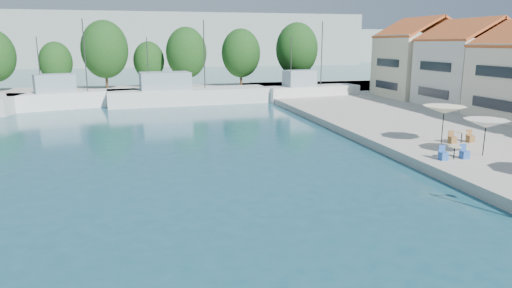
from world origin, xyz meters
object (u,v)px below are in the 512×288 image
object	(u,v)px
trawler_03	(186,95)
umbrella_white	(486,124)
trawler_02	(72,98)
trawler_04	(310,92)
umbrella_cream	(444,110)

from	to	relation	value
trawler_03	umbrella_white	world-z (taller)	trawler_03
trawler_03	trawler_02	bearing A→B (deg)	176.73
trawler_04	umbrella_cream	xyz separation A→B (m)	(-1.32, -28.95, 1.79)
trawler_03	umbrella_cream	size ratio (longest dim) A/B	6.84
trawler_02	umbrella_cream	size ratio (longest dim) A/B	5.02
umbrella_white	trawler_02	bearing A→B (deg)	130.32
umbrella_white	umbrella_cream	xyz separation A→B (m)	(-0.26, 3.61, 0.32)
trawler_02	umbrella_white	xyz separation A→B (m)	(27.48, -32.38, 1.46)
trawler_03	trawler_04	xyz separation A→B (m)	(15.78, -0.11, 0.00)
trawler_02	trawler_04	xyz separation A→B (m)	(28.54, 0.18, 0.00)
trawler_02	trawler_04	world-z (taller)	same
umbrella_cream	umbrella_white	bearing A→B (deg)	-85.83
umbrella_white	umbrella_cream	distance (m)	3.63
trawler_02	trawler_03	bearing A→B (deg)	-15.63
trawler_02	trawler_04	distance (m)	28.54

